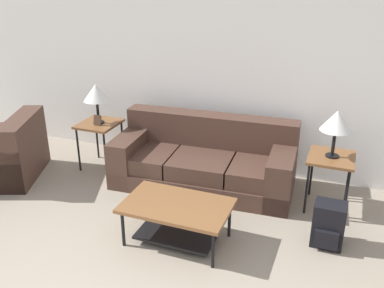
{
  "coord_description": "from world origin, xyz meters",
  "views": [
    {
      "loc": [
        1.46,
        -1.43,
        2.54
      ],
      "look_at": [
        -0.02,
        2.4,
        0.8
      ],
      "focal_mm": 40.0,
      "sensor_mm": 36.0,
      "label": 1
    }
  ],
  "objects_px": {
    "table_lamp_right": "(337,121)",
    "table_lamp_left": "(96,93)",
    "couch": "(204,162)",
    "side_table_right": "(331,162)",
    "backpack": "(328,225)",
    "side_table_left": "(99,128)",
    "coffee_table": "(177,214)",
    "armchair": "(1,156)"
  },
  "relations": [
    {
      "from": "armchair",
      "to": "coffee_table",
      "type": "height_order",
      "value": "armchair"
    },
    {
      "from": "side_table_right",
      "to": "armchair",
      "type": "bearing_deg",
      "value": -169.75
    },
    {
      "from": "table_lamp_left",
      "to": "table_lamp_right",
      "type": "bearing_deg",
      "value": 0.0
    },
    {
      "from": "couch",
      "to": "coffee_table",
      "type": "height_order",
      "value": "couch"
    },
    {
      "from": "table_lamp_right",
      "to": "coffee_table",
      "type": "bearing_deg",
      "value": -137.63
    },
    {
      "from": "side_table_right",
      "to": "coffee_table",
      "type": "bearing_deg",
      "value": -137.63
    },
    {
      "from": "table_lamp_left",
      "to": "couch",
      "type": "bearing_deg",
      "value": 0.95
    },
    {
      "from": "armchair",
      "to": "side_table_right",
      "type": "bearing_deg",
      "value": 10.25
    },
    {
      "from": "couch",
      "to": "backpack",
      "type": "height_order",
      "value": "couch"
    },
    {
      "from": "coffee_table",
      "to": "backpack",
      "type": "relative_size",
      "value": 2.29
    },
    {
      "from": "side_table_left",
      "to": "side_table_right",
      "type": "bearing_deg",
      "value": 0.0
    },
    {
      "from": "side_table_left",
      "to": "backpack",
      "type": "bearing_deg",
      "value": -13.58
    },
    {
      "from": "coffee_table",
      "to": "side_table_right",
      "type": "height_order",
      "value": "side_table_right"
    },
    {
      "from": "side_table_right",
      "to": "backpack",
      "type": "relative_size",
      "value": 1.39
    },
    {
      "from": "armchair",
      "to": "side_table_left",
      "type": "height_order",
      "value": "armchair"
    },
    {
      "from": "couch",
      "to": "side_table_right",
      "type": "height_order",
      "value": "couch"
    },
    {
      "from": "side_table_right",
      "to": "table_lamp_right",
      "type": "relative_size",
      "value": 1.2
    },
    {
      "from": "backpack",
      "to": "table_lamp_right",
      "type": "bearing_deg",
      "value": 95.83
    },
    {
      "from": "table_lamp_right",
      "to": "backpack",
      "type": "height_order",
      "value": "table_lamp_right"
    },
    {
      "from": "couch",
      "to": "table_lamp_right",
      "type": "relative_size",
      "value": 4.27
    },
    {
      "from": "armchair",
      "to": "coffee_table",
      "type": "bearing_deg",
      "value": -10.37
    },
    {
      "from": "couch",
      "to": "side_table_right",
      "type": "xyz_separation_m",
      "value": [
        1.46,
        -0.02,
        0.26
      ]
    },
    {
      "from": "side_table_left",
      "to": "table_lamp_left",
      "type": "relative_size",
      "value": 1.2
    },
    {
      "from": "coffee_table",
      "to": "table_lamp_left",
      "type": "relative_size",
      "value": 1.99
    },
    {
      "from": "couch",
      "to": "side_table_right",
      "type": "bearing_deg",
      "value": -0.94
    },
    {
      "from": "coffee_table",
      "to": "backpack",
      "type": "bearing_deg",
      "value": 18.81
    },
    {
      "from": "table_lamp_left",
      "to": "side_table_right",
      "type": "bearing_deg",
      "value": -0.0
    },
    {
      "from": "table_lamp_left",
      "to": "backpack",
      "type": "distance_m",
      "value": 3.18
    },
    {
      "from": "table_lamp_right",
      "to": "table_lamp_left",
      "type": "bearing_deg",
      "value": 180.0
    },
    {
      "from": "side_table_left",
      "to": "backpack",
      "type": "distance_m",
      "value": 3.09
    },
    {
      "from": "side_table_left",
      "to": "armchair",
      "type": "bearing_deg",
      "value": -145.17
    },
    {
      "from": "side_table_right",
      "to": "table_lamp_left",
      "type": "xyz_separation_m",
      "value": [
        -2.91,
        0.0,
        0.47
      ]
    },
    {
      "from": "armchair",
      "to": "side_table_left",
      "type": "relative_size",
      "value": 2.05
    },
    {
      "from": "table_lamp_left",
      "to": "backpack",
      "type": "xyz_separation_m",
      "value": [
        2.99,
        -0.72,
        -0.8
      ]
    },
    {
      "from": "table_lamp_left",
      "to": "table_lamp_right",
      "type": "relative_size",
      "value": 1.0
    },
    {
      "from": "armchair",
      "to": "side_table_right",
      "type": "xyz_separation_m",
      "value": [
        3.94,
        0.71,
        0.27
      ]
    },
    {
      "from": "table_lamp_right",
      "to": "backpack",
      "type": "relative_size",
      "value": 1.15
    },
    {
      "from": "side_table_right",
      "to": "table_lamp_left",
      "type": "bearing_deg",
      "value": 180.0
    },
    {
      "from": "couch",
      "to": "side_table_right",
      "type": "distance_m",
      "value": 1.48
    },
    {
      "from": "couch",
      "to": "side_table_right",
      "type": "relative_size",
      "value": 3.55
    },
    {
      "from": "side_table_left",
      "to": "table_lamp_right",
      "type": "bearing_deg",
      "value": 0.0
    },
    {
      "from": "couch",
      "to": "armchair",
      "type": "xyz_separation_m",
      "value": [
        -2.48,
        -0.74,
        -0.01
      ]
    }
  ]
}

